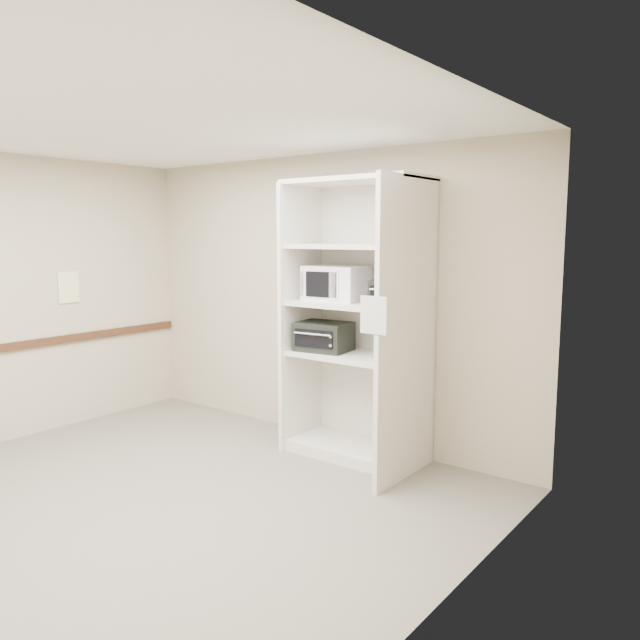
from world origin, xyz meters
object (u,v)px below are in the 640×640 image
Objects in this scene: shelving_unit at (360,330)px; toaster_oven_upper at (395,293)px; toaster_oven_lower at (324,336)px; microwave at (337,283)px.

shelving_unit reaches higher than toaster_oven_upper.
toaster_oven_upper is at bearing -2.12° from shelving_unit.
shelving_unit reaches higher than toaster_oven_lower.
shelving_unit is at bearing -12.39° from microwave.
toaster_oven_lower is at bearing -176.48° from toaster_oven_upper.
microwave is 0.49m from toaster_oven_lower.
shelving_unit is 5.24× the size of toaster_oven_lower.
toaster_oven_upper is (0.34, -0.01, 0.34)m from shelving_unit.
shelving_unit is 0.49m from microwave.
microwave is (-0.29, 0.04, 0.39)m from shelving_unit.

